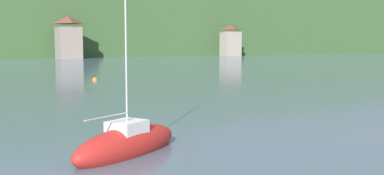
% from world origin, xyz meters
% --- Properties ---
extents(wooded_hillside, '(352.00, 67.14, 54.26)m').
position_xyz_m(wooded_hillside, '(8.82, 170.37, 8.16)').
color(wooded_hillside, '#38562D').
rests_on(wooded_hillside, ground_plane).
extents(shore_building_west, '(5.01, 5.22, 9.20)m').
position_xyz_m(shore_building_west, '(13.94, 125.58, 4.46)').
color(shore_building_west, gray).
rests_on(shore_building_west, ground_plane).
extents(shore_building_westcentral, '(4.93, 3.50, 7.97)m').
position_xyz_m(shore_building_westcentral, '(55.77, 124.76, 3.87)').
color(shore_building_westcentral, gray).
rests_on(shore_building_westcentral, ground_plane).
extents(sailboat_mid_5, '(4.53, 3.20, 6.63)m').
position_xyz_m(sailboat_mid_5, '(-6.83, 39.59, 0.31)').
color(sailboat_mid_5, red).
rests_on(sailboat_mid_5, ground_plane).
extents(mooring_buoy_near, '(0.49, 0.49, 0.49)m').
position_xyz_m(mooring_buoy_near, '(1.01, 67.28, 0.00)').
color(mooring_buoy_near, orange).
rests_on(mooring_buoy_near, ground_plane).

